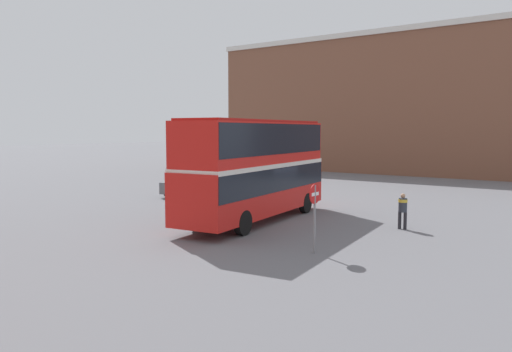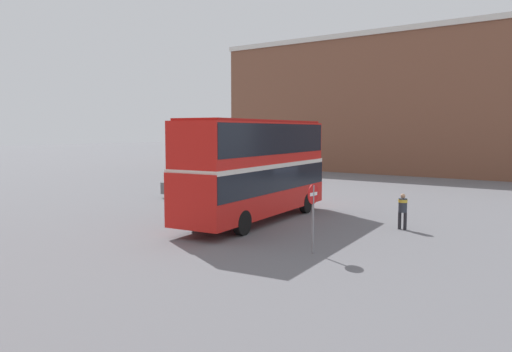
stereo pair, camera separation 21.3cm
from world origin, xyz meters
name	(u,v)px [view 1 (the left image)]	position (x,y,z in m)	size (l,w,h in m)	color
ground_plane	(270,219)	(0.00, 0.00, 0.00)	(240.00, 240.00, 0.00)	slate
building_row_right	(404,105)	(31.72, 4.81, 6.86)	(12.10, 37.40, 13.71)	brown
double_decker_bus	(256,164)	(-0.80, 0.28, 2.69)	(10.37, 3.62, 4.70)	red
pedestrian_foreground	(403,207)	(1.28, -5.96, 0.95)	(0.41, 0.41, 1.55)	#232328
parked_car_kerb_near	(189,183)	(4.23, 9.30, 0.76)	(4.57, 2.81, 1.52)	slate
no_entry_sign	(315,206)	(-4.60, -4.93, 1.65)	(0.69, 0.08, 2.41)	gray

